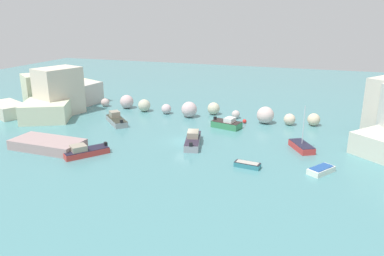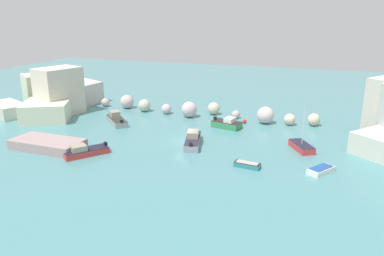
# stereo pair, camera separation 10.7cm
# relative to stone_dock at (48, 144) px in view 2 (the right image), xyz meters

# --- Properties ---
(cove_water) EXTENTS (160.00, 160.00, 0.00)m
(cove_water) POSITION_rel_stone_dock_xyz_m (16.21, 8.85, -0.65)
(cove_water) COLOR teal
(cove_water) RESTS_ON ground
(cliff_headland_left) EXTENTS (18.24, 23.47, 8.33)m
(cliff_headland_left) POSITION_rel_stone_dock_xyz_m (-13.55, 19.51, 1.86)
(cliff_headland_left) COLOR beige
(cliff_headland_left) RESTS_ON ground
(rock_breakwater) EXTENTS (40.55, 5.59, 2.80)m
(rock_breakwater) POSITION_rel_stone_dock_xyz_m (14.29, 22.62, 0.54)
(rock_breakwater) COLOR beige
(rock_breakwater) RESTS_ON ground
(stone_dock) EXTENTS (9.78, 4.73, 1.30)m
(stone_dock) POSITION_rel_stone_dock_xyz_m (0.00, 0.00, 0.00)
(stone_dock) COLOR #A48A88
(stone_dock) RESTS_ON ground
(channel_buoy) EXTENTS (0.67, 0.67, 0.67)m
(channel_buoy) POSITION_rel_stone_dock_xyz_m (22.44, 20.87, -0.32)
(channel_buoy) COLOR red
(channel_buoy) RESTS_ON cove_water
(moored_boat_0) EXTENTS (5.06, 5.77, 1.51)m
(moored_boat_0) POSITION_rel_stone_dock_xyz_m (6.09, -0.40, -0.10)
(moored_boat_0) COLOR #C03934
(moored_boat_0) RESTS_ON cove_water
(moored_boat_1) EXTENTS (5.77, 5.71, 1.86)m
(moored_boat_1) POSITION_rel_stone_dock_xyz_m (2.49, 13.74, -0.01)
(moored_boat_1) COLOR gray
(moored_boat_1) RESTS_ON cove_water
(moored_boat_2) EXTENTS (3.59, 7.04, 1.83)m
(moored_boat_2) POSITION_rel_stone_dock_xyz_m (17.81, 8.14, 0.02)
(moored_boat_2) COLOR #91949C
(moored_boat_2) RESTS_ON cove_water
(moored_boat_3) EXTENTS (4.96, 3.31, 1.73)m
(moored_boat_3) POSITION_rel_stone_dock_xyz_m (20.31, 17.41, -0.01)
(moored_boat_3) COLOR #378656
(moored_boat_3) RESTS_ON cove_water
(moored_boat_4) EXTENTS (3.76, 4.73, 6.02)m
(moored_boat_4) POSITION_rel_stone_dock_xyz_m (32.23, 10.95, -0.19)
(moored_boat_4) COLOR #C53736
(moored_boat_4) RESTS_ON cove_water
(moored_boat_5) EXTENTS (3.18, 1.51, 0.63)m
(moored_boat_5) POSITION_rel_stone_dock_xyz_m (26.58, 2.63, -0.32)
(moored_boat_5) COLOR teal
(moored_boat_5) RESTS_ON cove_water
(moored_boat_6) EXTENTS (3.17, 3.68, 0.73)m
(moored_boat_6) POSITION_rel_stone_dock_xyz_m (34.86, 3.82, -0.30)
(moored_boat_6) COLOR white
(moored_boat_6) RESTS_ON cove_water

